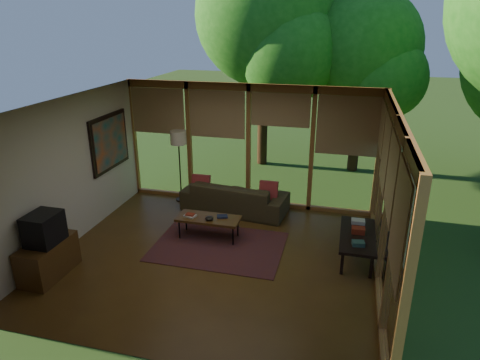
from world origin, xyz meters
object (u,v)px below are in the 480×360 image
(media_cabinet, at_px, (48,259))
(television, at_px, (44,229))
(side_console, at_px, (358,237))
(sofa, at_px, (235,197))
(coffee_table, at_px, (209,219))
(floor_lamp, at_px, (179,142))

(media_cabinet, height_order, television, television)
(television, relative_size, side_console, 0.39)
(sofa, xyz_separation_m, media_cabinet, (-2.29, -3.18, -0.03))
(sofa, xyz_separation_m, coffee_table, (-0.17, -1.31, 0.06))
(television, bearing_deg, media_cabinet, 180.00)
(sofa, distance_m, side_console, 2.92)
(television, height_order, floor_lamp, floor_lamp)
(sofa, bearing_deg, television, 60.63)
(media_cabinet, bearing_deg, floor_lamp, 74.94)
(television, relative_size, coffee_table, 0.46)
(television, distance_m, floor_lamp, 3.61)
(media_cabinet, height_order, coffee_table, media_cabinet)
(media_cabinet, bearing_deg, side_console, 20.47)
(media_cabinet, distance_m, floor_lamp, 3.74)
(floor_lamp, bearing_deg, sofa, -11.31)
(media_cabinet, relative_size, side_console, 0.71)
(television, bearing_deg, floor_lamp, 75.25)
(sofa, relative_size, side_console, 1.61)
(television, height_order, side_console, television)
(side_console, bearing_deg, floor_lamp, 157.49)
(sofa, height_order, floor_lamp, floor_lamp)
(coffee_table, bearing_deg, floor_lamp, 127.10)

